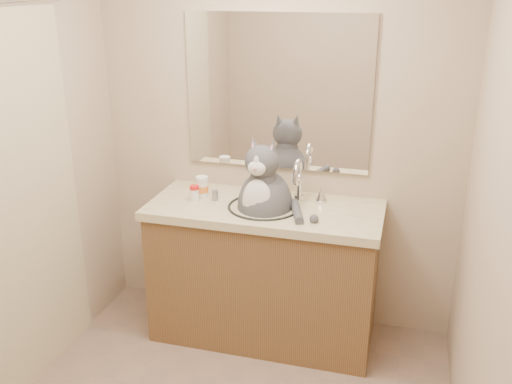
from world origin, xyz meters
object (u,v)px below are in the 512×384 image
pill_bottle_redcap (195,193)px  pill_bottle_orange (202,187)px  grey_canister (215,195)px  cat (264,201)px

pill_bottle_redcap → pill_bottle_orange: 0.08m
grey_canister → cat: bearing=-6.8°
pill_bottle_redcap → pill_bottle_orange: pill_bottle_orange is taller
cat → grey_canister: size_ratio=10.31×
cat → pill_bottle_orange: 0.41m
cat → grey_canister: (-0.31, 0.04, -0.01)m
cat → grey_canister: 0.31m
pill_bottle_orange → grey_canister: bearing=-21.6°
pill_bottle_orange → grey_canister: 0.11m
pill_bottle_orange → grey_canister: pill_bottle_orange is taller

